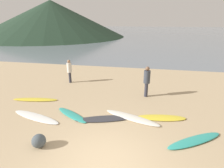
{
  "coord_description": "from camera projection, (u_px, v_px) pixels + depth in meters",
  "views": [
    {
      "loc": [
        1.14,
        -4.38,
        4.29
      ],
      "look_at": [
        -0.87,
        5.76,
        0.6
      ],
      "focal_mm": 29.26,
      "sensor_mm": 36.0,
      "label": 1
    }
  ],
  "objects": [
    {
      "name": "person_0",
      "position": [
        147.0,
        79.0,
        10.36
      ],
      "size": [
        0.36,
        0.36,
        1.8
      ],
      "rotation": [
        0.0,
        0.0,
        4.75
      ],
      "color": "#2D2D38",
      "rests_on": "ground"
    },
    {
      "name": "person_1",
      "position": [
        69.0,
        69.0,
        12.76
      ],
      "size": [
        0.33,
        0.33,
        1.64
      ],
      "rotation": [
        0.0,
        0.0,
        0.6
      ],
      "color": "#2D2D38",
      "rests_on": "ground"
    },
    {
      "name": "surfboard_1",
      "position": [
        36.0,
        117.0,
        8.4
      ],
      "size": [
        2.73,
        1.23,
        0.07
      ],
      "primitive_type": "ellipsoid",
      "rotation": [
        0.0,
        0.0,
        -0.27
      ],
      "color": "white",
      "rests_on": "ground"
    },
    {
      "name": "headland_hill",
      "position": [
        52.0,
        19.0,
        46.05
      ],
      "size": [
        36.72,
        36.72,
        8.74
      ],
      "primitive_type": "cone",
      "color": "#1E3323",
      "rests_on": "ground"
    },
    {
      "name": "surfboard_4",
      "position": [
        132.0,
        118.0,
        8.32
      ],
      "size": [
        2.7,
        1.46,
        0.1
      ],
      "primitive_type": "ellipsoid",
      "rotation": [
        0.0,
        0.0,
        -0.36
      ],
      "color": "silver",
      "rests_on": "ground"
    },
    {
      "name": "surfboard_6",
      "position": [
        195.0,
        140.0,
        6.75
      ],
      "size": [
        2.31,
        1.74,
        0.09
      ],
      "primitive_type": "ellipsoid",
      "rotation": [
        0.0,
        0.0,
        0.58
      ],
      "color": "teal",
      "rests_on": "ground"
    },
    {
      "name": "surfboard_3",
      "position": [
        104.0,
        119.0,
        8.25
      ],
      "size": [
        2.65,
        1.33,
        0.07
      ],
      "primitive_type": "ellipsoid",
      "rotation": [
        0.0,
        0.0,
        0.31
      ],
      "color": "#333338",
      "rests_on": "ground"
    },
    {
      "name": "beach_rock_near",
      "position": [
        39.0,
        141.0,
        6.41
      ],
      "size": [
        0.49,
        0.49,
        0.49
      ],
      "primitive_type": "sphere",
      "color": "#434C51",
      "rests_on": "ground"
    },
    {
      "name": "surfboard_5",
      "position": [
        161.0,
        118.0,
        8.33
      ],
      "size": [
        2.29,
        0.89,
        0.08
      ],
      "primitive_type": "ellipsoid",
      "rotation": [
        0.0,
        0.0,
        0.14
      ],
      "color": "yellow",
      "rests_on": "ground"
    },
    {
      "name": "ocean_water",
      "position": [
        146.0,
        32.0,
        63.13
      ],
      "size": [
        140.0,
        100.0,
        0.01
      ],
      "primitive_type": "cube",
      "color": "slate",
      "rests_on": "ground"
    },
    {
      "name": "surfboard_2",
      "position": [
        72.0,
        115.0,
        8.58
      ],
      "size": [
        2.01,
        1.48,
        0.08
      ],
      "primitive_type": "ellipsoid",
      "rotation": [
        0.0,
        0.0,
        -0.55
      ],
      "color": "teal",
      "rests_on": "ground"
    },
    {
      "name": "ground_plane",
      "position": [
        132.0,
        76.0,
        14.97
      ],
      "size": [
        120.0,
        120.0,
        0.2
      ],
      "primitive_type": "cube",
      "color": "tan",
      "rests_on": "ground"
    },
    {
      "name": "surfboard_0",
      "position": [
        35.0,
        99.0,
        10.21
      ],
      "size": [
        2.55,
        0.83,
        0.08
      ],
      "primitive_type": "ellipsoid",
      "rotation": [
        0.0,
        0.0,
        0.15
      ],
      "color": "yellow",
      "rests_on": "ground"
    }
  ]
}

